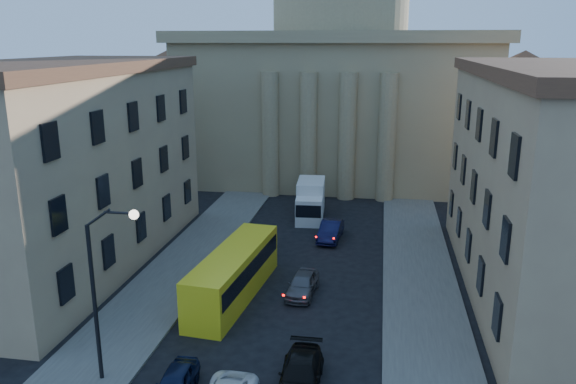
% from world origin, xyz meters
% --- Properties ---
extents(sidewalk_left, '(5.00, 60.00, 0.15)m').
position_xyz_m(sidewalk_left, '(-8.50, 18.00, 0.07)').
color(sidewalk_left, '#514F4A').
rests_on(sidewalk_left, ground).
extents(sidewalk_right, '(5.00, 60.00, 0.15)m').
position_xyz_m(sidewalk_right, '(8.50, 18.00, 0.07)').
color(sidewalk_right, '#514F4A').
rests_on(sidewalk_right, ground).
extents(church, '(68.02, 28.76, 36.60)m').
position_xyz_m(church, '(0.00, 55.47, 11.88)').
color(church, '#8C7856').
rests_on(church, ground).
extents(building_left, '(11.60, 26.60, 14.70)m').
position_xyz_m(building_left, '(-17.00, 22.00, 7.42)').
color(building_left, tan).
rests_on(building_left, ground).
extents(building_right, '(11.60, 26.60, 14.70)m').
position_xyz_m(building_right, '(17.00, 22.00, 7.42)').
color(building_right, tan).
rests_on(building_right, ground).
extents(street_lamp, '(2.62, 0.44, 8.83)m').
position_xyz_m(street_lamp, '(-6.97, 8.00, 5.29)').
color(street_lamp, black).
rests_on(street_lamp, ground).
extents(car_left_near, '(1.67, 3.88, 1.30)m').
position_xyz_m(car_left_near, '(-3.50, 7.45, 0.65)').
color(car_left_near, black).
rests_on(car_left_near, ground).
extents(car_right_mid, '(2.02, 4.85, 1.40)m').
position_xyz_m(car_right_mid, '(2.15, 9.04, 0.70)').
color(car_right_mid, black).
rests_on(car_right_mid, ground).
extents(car_right_far, '(1.98, 4.29, 1.42)m').
position_xyz_m(car_right_far, '(0.80, 19.15, 0.71)').
color(car_right_far, '#505055').
rests_on(car_right_far, ground).
extents(car_right_distant, '(1.97, 4.77, 1.54)m').
position_xyz_m(car_right_distant, '(1.63, 29.92, 0.77)').
color(car_right_distant, black).
rests_on(car_right_distant, ground).
extents(city_bus, '(3.60, 11.29, 3.13)m').
position_xyz_m(city_bus, '(-3.50, 18.14, 1.68)').
color(city_bus, yellow).
rests_on(city_bus, ground).
extents(box_truck, '(2.83, 6.30, 3.38)m').
position_xyz_m(box_truck, '(-0.81, 35.59, 1.60)').
color(box_truck, silver).
rests_on(box_truck, ground).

